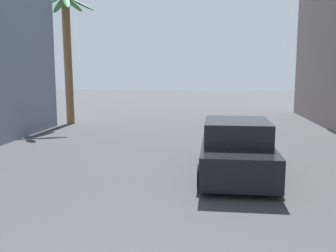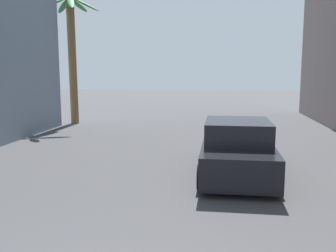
# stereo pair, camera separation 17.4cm
# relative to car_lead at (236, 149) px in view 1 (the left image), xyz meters

# --- Properties ---
(ground_plane) EXTENTS (92.35, 92.35, 0.00)m
(ground_plane) POSITION_rel_car_lead_xyz_m (-1.78, 2.28, -0.70)
(ground_plane) COLOR #424244
(car_lead) EXTENTS (2.07, 5.11, 1.56)m
(car_lead) POSITION_rel_car_lead_xyz_m (0.00, 0.00, 0.00)
(car_lead) COLOR black
(car_lead) RESTS_ON ground
(palm_tree_far_left) EXTENTS (2.89, 3.16, 6.90)m
(palm_tree_far_left) POSITION_rel_car_lead_xyz_m (-8.51, 9.41, 3.34)
(palm_tree_far_left) COLOR brown
(palm_tree_far_left) RESTS_ON ground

